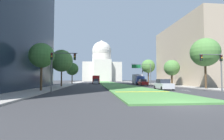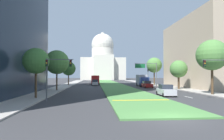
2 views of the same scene
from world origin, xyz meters
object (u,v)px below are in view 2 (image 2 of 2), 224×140
object	(u,v)px
street_tree_right_mid	(179,69)
box_truck_delivery	(142,80)
street_tree_left_near	(36,61)
overhead_guide_sign	(148,69)
street_tree_left_mid	(57,62)
city_bus	(95,79)
sedan_lead_stopped	(166,90)
street_tree_right_far	(154,65)
sedan_midblock	(147,84)
traffic_light_far_right	(148,74)
street_tree_left_far	(69,69)
traffic_light_near_right	(220,70)
street_tree_right_near	(212,55)
capitol_building	(103,62)
sedan_distant	(95,83)
traffic_light_near_left	(54,70)

from	to	relation	value
street_tree_right_mid	box_truck_delivery	distance (m)	14.34
street_tree_left_near	box_truck_delivery	xyz separation A→B (m)	(20.97, 28.18, -3.30)
overhead_guide_sign	street_tree_left_mid	world-z (taller)	street_tree_left_mid
overhead_guide_sign	city_bus	bearing A→B (deg)	133.85
street_tree_left_mid	sedan_lead_stopped	xyz separation A→B (m)	(18.16, -11.29, -4.87)
street_tree_right_far	sedan_midblock	size ratio (longest dim) A/B	1.83
traffic_light_far_right	city_bus	bearing A→B (deg)	157.36
street_tree_right_mid	street_tree_left_far	size ratio (longest dim) A/B	0.89
street_tree_left_near	traffic_light_near_right	bearing A→B (deg)	-7.02
street_tree_left_mid	sedan_lead_stopped	size ratio (longest dim) A/B	1.77
street_tree_right_near	street_tree_right_far	bearing A→B (deg)	89.79
street_tree_left_far	city_bus	distance (m)	12.10
city_bus	traffic_light_near_right	bearing A→B (deg)	-70.73
traffic_light_near_right	street_tree_right_near	world-z (taller)	street_tree_right_near
sedan_midblock	traffic_light_near_right	bearing A→B (deg)	-82.97
sedan_midblock	traffic_light_far_right	bearing A→B (deg)	73.71
traffic_light_near_right	sedan_midblock	world-z (taller)	traffic_light_near_right
overhead_guide_sign	street_tree_right_mid	xyz separation A→B (m)	(3.51, -11.99, -0.27)
street_tree_right_near	sedan_lead_stopped	distance (m)	9.26
street_tree_left_near	street_tree_right_far	size ratio (longest dim) A/B	0.79
traffic_light_near_right	street_tree_right_mid	world-z (taller)	street_tree_right_mid
traffic_light_far_right	street_tree_right_mid	bearing A→B (deg)	-86.11
traffic_light_far_right	street_tree_left_far	world-z (taller)	street_tree_left_far
street_tree_left_near	capitol_building	bearing A→B (deg)	83.05
traffic_light_far_right	box_truck_delivery	xyz separation A→B (m)	(-3.53, -6.86, -1.64)
street_tree_right_near	sedan_distant	bearing A→B (deg)	120.14
street_tree_right_near	box_truck_delivery	distance (m)	26.54
sedan_lead_stopped	sedan_distant	world-z (taller)	sedan_distant
street_tree_right_near	sedan_midblock	size ratio (longest dim) A/B	1.85
capitol_building	city_bus	world-z (taller)	capitol_building
street_tree_left_near	sedan_distant	distance (m)	34.68
traffic_light_near_left	capitol_building	bearing A→B (deg)	84.58
traffic_light_near_right	traffic_light_near_left	bearing A→B (deg)	177.90
street_tree_right_mid	street_tree_left_near	bearing A→B (deg)	-149.92
street_tree_left_near	street_tree_right_near	size ratio (longest dim) A/B	0.78
traffic_light_near_right	city_bus	world-z (taller)	traffic_light_near_right
traffic_light_near_left	sedan_midblock	world-z (taller)	traffic_light_near_left
traffic_light_far_right	box_truck_delivery	distance (m)	7.88
sedan_distant	traffic_light_near_left	bearing A→B (deg)	-98.26
traffic_light_far_right	street_tree_right_far	world-z (taller)	street_tree_right_far
traffic_light_far_right	street_tree_right_mid	distance (m)	20.13
traffic_light_near_right	traffic_light_far_right	world-z (taller)	same
street_tree_left_near	traffic_light_far_right	bearing A→B (deg)	55.04
street_tree_left_mid	sedan_distant	distance (m)	21.94
overhead_guide_sign	sedan_midblock	size ratio (longest dim) A/B	1.39
traffic_light_near_right	traffic_light_far_right	bearing A→B (deg)	88.73
traffic_light_far_right	street_tree_left_mid	bearing A→B (deg)	-138.45
street_tree_left_near	street_tree_left_far	distance (m)	33.39
capitol_building	street_tree_right_mid	xyz separation A→B (m)	(12.67, -93.15, -7.47)
traffic_light_near_right	street_tree_left_near	world-z (taller)	street_tree_left_near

